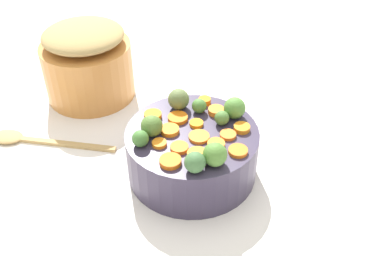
# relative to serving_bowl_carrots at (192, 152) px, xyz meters

# --- Properties ---
(tabletop) EXTENTS (2.40, 2.40, 0.02)m
(tabletop) POSITION_rel_serving_bowl_carrots_xyz_m (0.03, 0.06, -0.06)
(tabletop) COLOR white
(tabletop) RESTS_ON ground
(serving_bowl_carrots) EXTENTS (0.25, 0.25, 0.10)m
(serving_bowl_carrots) POSITION_rel_serving_bowl_carrots_xyz_m (0.00, 0.00, 0.00)
(serving_bowl_carrots) COLOR #383047
(serving_bowl_carrots) RESTS_ON tabletop
(metal_pot) EXTENTS (0.21, 0.21, 0.14)m
(metal_pot) POSITION_rel_serving_bowl_carrots_xyz_m (0.08, -0.37, 0.02)
(metal_pot) COLOR #CA813D
(metal_pot) RESTS_ON tabletop
(stuffing_mound) EXTENTS (0.19, 0.19, 0.05)m
(stuffing_mound) POSITION_rel_serving_bowl_carrots_xyz_m (0.08, -0.37, 0.11)
(stuffing_mound) COLOR tan
(stuffing_mound) RESTS_ON metal_pot
(carrot_slice_0) EXTENTS (0.05, 0.05, 0.01)m
(carrot_slice_0) POSITION_rel_serving_bowl_carrots_xyz_m (-0.00, 0.02, 0.05)
(carrot_slice_0) COLOR orange
(carrot_slice_0) RESTS_ON serving_bowl_carrots
(carrot_slice_1) EXTENTS (0.04, 0.04, 0.01)m
(carrot_slice_1) POSITION_rel_serving_bowl_carrots_xyz_m (-0.05, 0.04, 0.05)
(carrot_slice_1) COLOR orange
(carrot_slice_1) RESTS_ON serving_bowl_carrots
(carrot_slice_2) EXTENTS (0.04, 0.04, 0.01)m
(carrot_slice_2) POSITION_rel_serving_bowl_carrots_xyz_m (-0.02, 0.05, 0.05)
(carrot_slice_2) COLOR orange
(carrot_slice_2) RESTS_ON serving_bowl_carrots
(carrot_slice_3) EXTENTS (0.04, 0.04, 0.01)m
(carrot_slice_3) POSITION_rel_serving_bowl_carrots_xyz_m (-0.08, 0.04, 0.05)
(carrot_slice_3) COLOR orange
(carrot_slice_3) RESTS_ON serving_bowl_carrots
(carrot_slice_4) EXTENTS (0.03, 0.03, 0.01)m
(carrot_slice_4) POSITION_rel_serving_bowl_carrots_xyz_m (-0.07, -0.07, 0.06)
(carrot_slice_4) COLOR orange
(carrot_slice_4) RESTS_ON serving_bowl_carrots
(carrot_slice_5) EXTENTS (0.03, 0.03, 0.01)m
(carrot_slice_5) POSITION_rel_serving_bowl_carrots_xyz_m (0.04, 0.03, 0.05)
(carrot_slice_5) COLOR orange
(carrot_slice_5) RESTS_ON serving_bowl_carrots
(carrot_slice_6) EXTENTS (0.04, 0.04, 0.01)m
(carrot_slice_6) POSITION_rel_serving_bowl_carrots_xyz_m (0.03, 0.07, 0.06)
(carrot_slice_6) COLOR orange
(carrot_slice_6) RESTS_ON serving_bowl_carrots
(carrot_slice_7) EXTENTS (0.05, 0.05, 0.01)m
(carrot_slice_7) POSITION_rel_serving_bowl_carrots_xyz_m (0.04, -0.08, 0.05)
(carrot_slice_7) COLOR orange
(carrot_slice_7) RESTS_ON serving_bowl_carrots
(carrot_slice_8) EXTENTS (0.05, 0.05, 0.01)m
(carrot_slice_8) POSITION_rel_serving_bowl_carrots_xyz_m (0.00, -0.05, 0.05)
(carrot_slice_8) COLOR orange
(carrot_slice_8) RESTS_ON serving_bowl_carrots
(carrot_slice_9) EXTENTS (0.04, 0.04, 0.01)m
(carrot_slice_9) POSITION_rel_serving_bowl_carrots_xyz_m (0.07, 0.00, 0.05)
(carrot_slice_9) COLOR orange
(carrot_slice_9) RESTS_ON serving_bowl_carrots
(carrot_slice_10) EXTENTS (0.04, 0.04, 0.01)m
(carrot_slice_10) POSITION_rel_serving_bowl_carrots_xyz_m (0.04, -0.02, 0.05)
(carrot_slice_10) COLOR orange
(carrot_slice_10) RESTS_ON serving_bowl_carrots
(carrot_slice_11) EXTENTS (0.03, 0.03, 0.01)m
(carrot_slice_11) POSITION_rel_serving_bowl_carrots_xyz_m (-0.02, -0.02, 0.05)
(carrot_slice_11) COLOR orange
(carrot_slice_11) RESTS_ON serving_bowl_carrots
(carrot_slice_12) EXTENTS (0.04, 0.04, 0.01)m
(carrot_slice_12) POSITION_rel_serving_bowl_carrots_xyz_m (0.07, 0.05, 0.05)
(carrot_slice_12) COLOR orange
(carrot_slice_12) RESTS_ON serving_bowl_carrots
(carrot_slice_13) EXTENTS (0.04, 0.04, 0.01)m
(carrot_slice_13) POSITION_rel_serving_bowl_carrots_xyz_m (-0.07, -0.03, 0.06)
(carrot_slice_13) COLOR orange
(carrot_slice_13) RESTS_ON serving_bowl_carrots
(carrot_slice_14) EXTENTS (0.04, 0.04, 0.01)m
(carrot_slice_14) POSITION_rel_serving_bowl_carrots_xyz_m (-0.04, 0.09, 0.05)
(carrot_slice_14) COLOR orange
(carrot_slice_14) RESTS_ON serving_bowl_carrots
(brussels_sprout_0) EXTENTS (0.04, 0.04, 0.04)m
(brussels_sprout_0) POSITION_rel_serving_bowl_carrots_xyz_m (0.07, -0.03, 0.07)
(brussels_sprout_0) COLOR #4F7130
(brussels_sprout_0) RESTS_ON serving_bowl_carrots
(brussels_sprout_1) EXTENTS (0.03, 0.03, 0.03)m
(brussels_sprout_1) POSITION_rel_serving_bowl_carrots_xyz_m (-0.06, 0.01, 0.06)
(brussels_sprout_1) COLOR #4C7837
(brussels_sprout_1) RESTS_ON serving_bowl_carrots
(brussels_sprout_2) EXTENTS (0.04, 0.04, 0.04)m
(brussels_sprout_2) POSITION_rel_serving_bowl_carrots_xyz_m (0.01, 0.09, 0.07)
(brussels_sprout_2) COLOR #4F7F34
(brussels_sprout_2) RESTS_ON serving_bowl_carrots
(brussels_sprout_3) EXTENTS (0.03, 0.03, 0.03)m
(brussels_sprout_3) POSITION_rel_serving_bowl_carrots_xyz_m (0.10, -0.01, 0.06)
(brussels_sprout_3) COLOR #427432
(brussels_sprout_3) RESTS_ON serving_bowl_carrots
(brussels_sprout_4) EXTENTS (0.04, 0.04, 0.04)m
(brussels_sprout_4) POSITION_rel_serving_bowl_carrots_xyz_m (-0.02, -0.08, 0.07)
(brussels_sprout_4) COLOR #5D6E3E
(brussels_sprout_4) RESTS_ON serving_bowl_carrots
(brussels_sprout_5) EXTENTS (0.04, 0.04, 0.04)m
(brussels_sprout_5) POSITION_rel_serving_bowl_carrots_xyz_m (-0.09, -0.00, 0.07)
(brussels_sprout_5) COLOR #4F8337
(brussels_sprout_5) RESTS_ON serving_bowl_carrots
(brussels_sprout_6) EXTENTS (0.03, 0.03, 0.03)m
(brussels_sprout_6) POSITION_rel_serving_bowl_carrots_xyz_m (-0.04, -0.05, 0.06)
(brussels_sprout_6) COLOR #4A7A36
(brussels_sprout_6) RESTS_ON serving_bowl_carrots
(brussels_sprout_7) EXTENTS (0.04, 0.04, 0.04)m
(brussels_sprout_7) POSITION_rel_serving_bowl_carrots_xyz_m (0.05, 0.09, 0.07)
(brussels_sprout_7) COLOR #436E3E
(brussels_sprout_7) RESTS_ON serving_bowl_carrots
(wooden_spoon) EXTENTS (0.24, 0.20, 0.01)m
(wooden_spoon) POSITION_rel_serving_bowl_carrots_xyz_m (0.26, -0.26, -0.04)
(wooden_spoon) COLOR tan
(wooden_spoon) RESTS_ON tabletop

